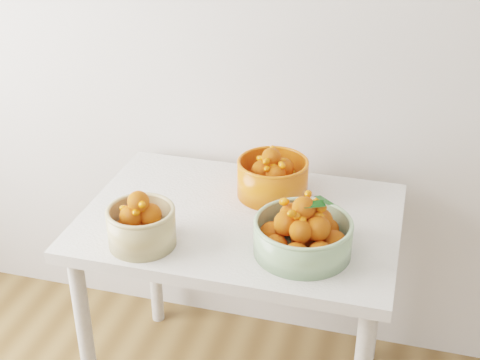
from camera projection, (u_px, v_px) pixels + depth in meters
The scene contains 4 objects.
table at pixel (240, 241), 2.17m from camera, with size 1.00×0.70×0.75m.
bowl_cream at pixel (141, 225), 1.96m from camera, with size 0.20×0.20×0.17m.
bowl_green at pixel (303, 233), 1.92m from camera, with size 0.34×0.34×0.18m.
bowl_orange at pixel (273, 177), 2.21m from camera, with size 0.29×0.29×0.17m.
Camera 1 is at (0.27, -0.15, 1.86)m, focal length 50.00 mm.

